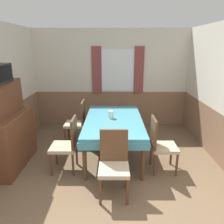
# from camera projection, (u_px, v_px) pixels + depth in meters

# --- Properties ---
(wall_back) EXTENTS (4.49, 0.09, 2.60)m
(wall_back) POSITION_uv_depth(u_px,v_px,m) (111.00, 78.00, 5.90)
(wall_back) COLOR silver
(wall_back) RESTS_ON ground_plane
(wall_right) EXTENTS (0.05, 4.35, 2.60)m
(wall_right) POSITION_uv_depth(u_px,v_px,m) (223.00, 95.00, 3.99)
(wall_right) COLOR silver
(wall_right) RESTS_ON ground_plane
(dining_table) EXTENTS (1.14, 1.99, 0.77)m
(dining_table) POSITION_uv_depth(u_px,v_px,m) (114.00, 124.00, 4.34)
(dining_table) COLOR teal
(dining_table) RESTS_ON ground_plane
(chair_head_near) EXTENTS (0.44, 0.44, 0.99)m
(chair_head_near) POSITION_uv_depth(u_px,v_px,m) (114.00, 162.00, 3.20)
(chair_head_near) COLOR brown
(chair_head_near) RESTS_ON ground_plane
(chair_left_far) EXTENTS (0.44, 0.44, 0.99)m
(chair_left_far) POSITION_uv_depth(u_px,v_px,m) (78.00, 121.00, 4.95)
(chair_left_far) COLOR brown
(chair_left_far) RESTS_ON ground_plane
(chair_right_near) EXTENTS (0.44, 0.44, 0.99)m
(chair_right_near) POSITION_uv_depth(u_px,v_px,m) (160.00, 143.00, 3.81)
(chair_right_near) COLOR brown
(chair_right_near) RESTS_ON ground_plane
(chair_left_near) EXTENTS (0.44, 0.44, 0.99)m
(chair_left_near) POSITION_uv_depth(u_px,v_px,m) (67.00, 143.00, 3.82)
(chair_left_near) COLOR brown
(chair_left_near) RESTS_ON ground_plane
(sideboard) EXTENTS (0.46, 1.26, 1.57)m
(sideboard) POSITION_uv_depth(u_px,v_px,m) (9.00, 132.00, 3.93)
(sideboard) COLOR brown
(sideboard) RESTS_ON ground_plane
(vase) EXTENTS (0.11, 0.11, 0.15)m
(vase) POSITION_uv_depth(u_px,v_px,m) (111.00, 114.00, 4.35)
(vase) COLOR silver
(vase) RESTS_ON dining_table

